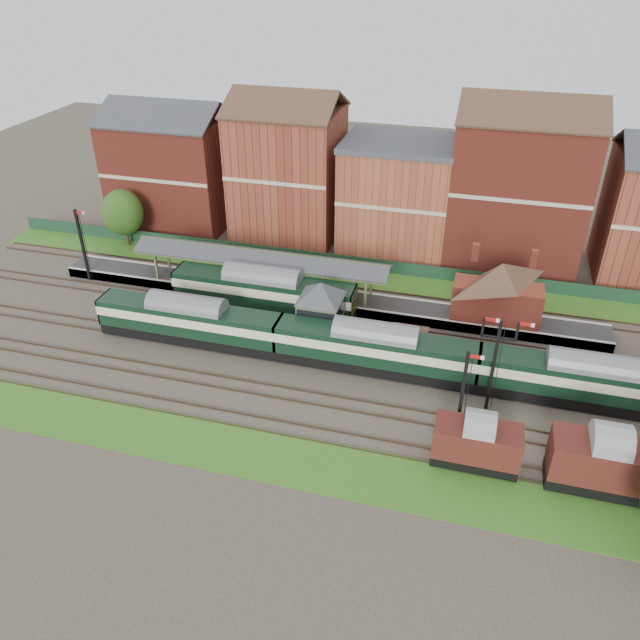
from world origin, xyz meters
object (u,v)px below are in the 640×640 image
(dmu_train, at_px, (375,348))
(goods_van_a, at_px, (477,443))
(platform_railcar, at_px, (264,291))
(signal_box, at_px, (321,311))
(semaphore_bracket, at_px, (495,360))

(dmu_train, xyz_separation_m, goods_van_a, (8.86, -9.00, -0.25))
(goods_van_a, bearing_deg, platform_railcar, 143.59)
(signal_box, height_order, platform_railcar, signal_box)
(dmu_train, height_order, goods_van_a, dmu_train)
(goods_van_a, bearing_deg, dmu_train, 134.55)
(signal_box, bearing_deg, semaphore_bracket, -20.92)
(signal_box, bearing_deg, dmu_train, -30.28)
(semaphore_bracket, xyz_separation_m, platform_railcar, (-21.63, 9.00, -2.22))
(signal_box, relative_size, goods_van_a, 1.02)
(platform_railcar, relative_size, goods_van_a, 3.03)
(goods_van_a, bearing_deg, semaphore_bracket, 84.62)
(signal_box, height_order, dmu_train, signal_box)
(platform_railcar, bearing_deg, dmu_train, -28.14)
(signal_box, distance_m, dmu_train, 6.51)
(signal_box, xyz_separation_m, semaphore_bracket, (15.04, -5.75, 1.44))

